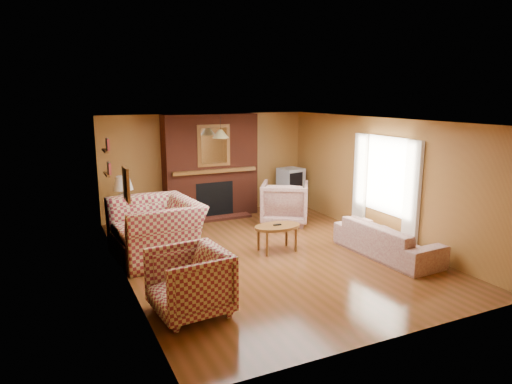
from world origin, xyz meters
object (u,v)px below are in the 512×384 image
table_lamp (123,190)px  tv_stand (290,198)px  crt_tv (291,178)px  plaid_armchair (189,282)px  floral_armchair (285,203)px  side_table (125,220)px  coffee_table (277,229)px  floral_sofa (387,240)px  fireplace (211,167)px  plaid_loveseat (156,229)px

table_lamp → tv_stand: bearing=4.8°
table_lamp → crt_tv: 4.17m
plaid_armchair → floral_armchair: bearing=130.0°
table_lamp → crt_tv: table_lamp is taller
side_table → coffee_table: bearing=-45.4°
floral_sofa → floral_armchair: size_ratio=1.99×
fireplace → coffee_table: (0.24, -2.91, -0.75)m
plaid_armchair → floral_sofa: bearing=93.9°
fireplace → crt_tv: size_ratio=3.83×
floral_armchair → crt_tv: 1.39m
table_lamp → coffee_table: bearing=-45.4°
fireplace → plaid_armchair: (-1.95, -4.60, -0.74)m
plaid_loveseat → coffee_table: (2.09, -0.62, -0.08)m
floral_armchair → table_lamp: (-3.37, 0.77, 0.44)m
coffee_table → table_lamp: size_ratio=1.33×
plaid_loveseat → plaid_armchair: size_ratio=1.63×
floral_armchair → table_lamp: table_lamp is taller
fireplace → crt_tv: fireplace is taller
coffee_table → tv_stand: size_ratio=1.65×
fireplace → coffee_table: size_ratio=2.72×
floral_sofa → floral_armchair: bearing=10.0°
side_table → table_lamp: bearing=0.0°
plaid_loveseat → tv_stand: bearing=112.6°
plaid_loveseat → crt_tv: bearing=112.5°
floral_sofa → table_lamp: size_ratio=3.07×
plaid_loveseat → floral_armchair: plaid_loveseat is taller
table_lamp → tv_stand: (4.15, 0.35, -0.64)m
coffee_table → crt_tv: size_ratio=1.41×
fireplace → side_table: fireplace is taller
plaid_armchair → table_lamp: 4.10m
coffee_table → tv_stand: bearing=56.3°
fireplace → tv_stand: fireplace is taller
plaid_armchair → crt_tv: 5.97m
plaid_armchair → plaid_loveseat: bearing=171.9°
plaid_armchair → table_lamp: size_ratio=1.44×
plaid_armchair → side_table: size_ratio=1.81×
side_table → tv_stand: tv_stand is taller
fireplace → floral_sofa: fireplace is taller
coffee_table → table_lamp: table_lamp is taller
plaid_armchair → side_table: (-0.15, 4.07, -0.17)m
fireplace → crt_tv: (2.05, -0.19, -0.40)m
plaid_armchair → side_table: plaid_armchair is taller
side_table → crt_tv: bearing=4.7°
plaid_loveseat → plaid_armchair: (-0.10, -2.32, -0.07)m
coffee_table → side_table: (-2.34, 2.37, -0.16)m
crt_tv → floral_armchair: bearing=-124.9°
table_lamp → floral_armchair: bearing=-12.8°
side_table → table_lamp: (0.00, 0.00, 0.64)m
coffee_table → fireplace: bearing=94.7°
floral_armchair → plaid_loveseat: bearing=49.8°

